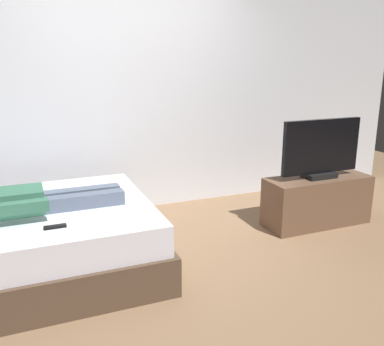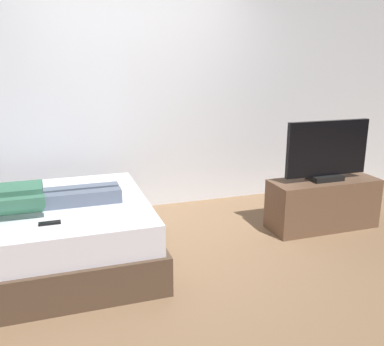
# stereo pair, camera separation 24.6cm
# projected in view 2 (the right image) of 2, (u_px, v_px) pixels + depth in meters

# --- Properties ---
(ground_plane) EXTENTS (10.00, 10.00, 0.00)m
(ground_plane) POSITION_uv_depth(u_px,v_px,m) (169.00, 263.00, 3.57)
(ground_plane) COLOR #8C6B4C
(back_wall) EXTENTS (6.40, 0.10, 2.80)m
(back_wall) POSITION_uv_depth(u_px,v_px,m) (166.00, 83.00, 4.68)
(back_wall) COLOR silver
(back_wall) RESTS_ON ground
(bed) EXTENTS (1.97, 1.57, 0.54)m
(bed) POSITION_uv_depth(u_px,v_px,m) (29.00, 238.00, 3.41)
(bed) COLOR brown
(bed) RESTS_ON ground
(person) EXTENTS (1.26, 0.46, 0.18)m
(person) POSITION_uv_depth(u_px,v_px,m) (28.00, 198.00, 3.28)
(person) COLOR #387056
(person) RESTS_ON bed
(remote) EXTENTS (0.15, 0.04, 0.02)m
(remote) POSITION_uv_depth(u_px,v_px,m) (50.00, 223.00, 2.97)
(remote) COLOR black
(remote) RESTS_ON bed
(tv_stand) EXTENTS (1.10, 0.40, 0.50)m
(tv_stand) POSITION_uv_depth(u_px,v_px,m) (323.00, 204.00, 4.26)
(tv_stand) COLOR brown
(tv_stand) RESTS_ON ground
(tv) EXTENTS (0.88, 0.20, 0.59)m
(tv) POSITION_uv_depth(u_px,v_px,m) (327.00, 152.00, 4.12)
(tv) COLOR black
(tv) RESTS_ON tv_stand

